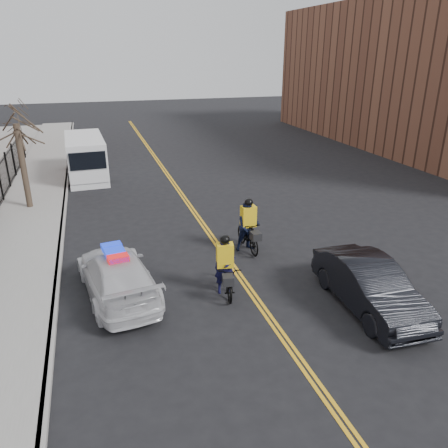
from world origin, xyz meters
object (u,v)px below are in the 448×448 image
at_px(cargo_van, 86,158).
at_px(cyclist_near, 225,273).
at_px(police_cruiser, 117,275).
at_px(dark_sedan, 369,285).
at_px(cyclist_far, 248,230).

distance_m(cargo_van, cyclist_near, 16.10).
relative_size(police_cruiser, dark_sedan, 1.13).
bearing_deg(cyclist_near, cyclist_far, 67.06).
bearing_deg(cyclist_far, police_cruiser, -160.70).
bearing_deg(cyclist_far, dark_sedan, -69.85).
bearing_deg(cyclist_near, cargo_van, 113.99).
bearing_deg(cargo_van, police_cruiser, -89.52).
bearing_deg(cyclist_near, police_cruiser, 175.38).
relative_size(cyclist_near, cyclist_far, 1.01).
bearing_deg(police_cruiser, cyclist_far, -166.69).
height_order(police_cruiser, dark_sedan, police_cruiser).
relative_size(dark_sedan, cargo_van, 0.76).
xyz_separation_m(police_cruiser, cyclist_near, (3.29, -0.84, -0.02)).
bearing_deg(cyclist_far, cyclist_near, -124.75).
height_order(dark_sedan, cargo_van, cargo_van).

